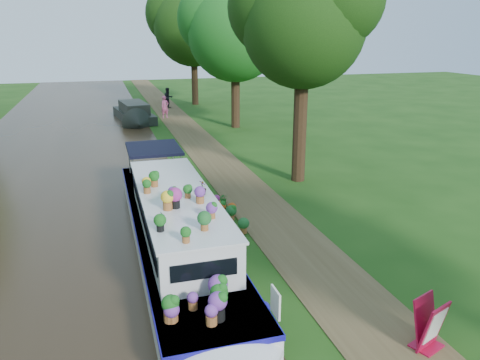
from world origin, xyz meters
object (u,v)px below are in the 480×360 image
at_px(second_boat, 134,113).
at_px(plant_boat, 177,229).
at_px(sandwich_board, 429,326).
at_px(pedestrian_pink, 165,107).
at_px(pedestrian_dark, 168,98).

bearing_deg(second_boat, plant_boat, -98.79).
height_order(sandwich_board, pedestrian_pink, pedestrian_pink).
distance_m(second_boat, sandwich_board, 27.54).
bearing_deg(plant_boat, second_boat, 88.70).
xyz_separation_m(sandwich_board, pedestrian_dark, (-0.40, 32.45, 0.36)).
height_order(second_boat, pedestrian_dark, pedestrian_dark).
distance_m(second_boat, pedestrian_dark, 6.05).
bearing_deg(pedestrian_pink, plant_boat, -114.75).
relative_size(second_boat, pedestrian_pink, 4.36).
bearing_deg(sandwich_board, pedestrian_dark, 69.49).
bearing_deg(sandwich_board, pedestrian_pink, 71.51).
xyz_separation_m(plant_boat, pedestrian_pink, (2.75, 22.34, -0.02)).
distance_m(sandwich_board, pedestrian_pink, 27.74).
distance_m(plant_boat, sandwich_board, 6.75).
xyz_separation_m(plant_boat, sandwich_board, (4.07, -5.37, -0.35)).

